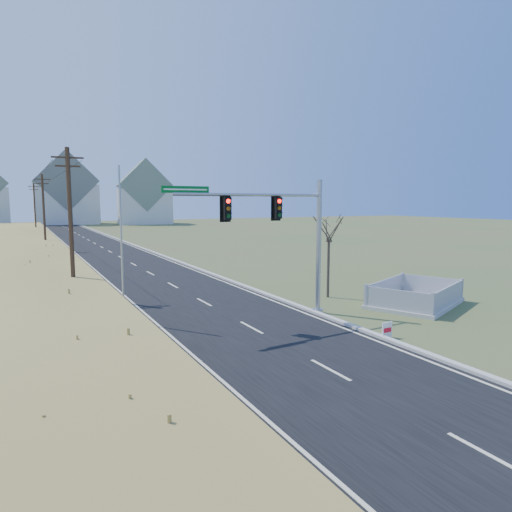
{
  "coord_description": "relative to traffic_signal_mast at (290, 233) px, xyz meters",
  "views": [
    {
      "loc": [
        -9.3,
        -14.24,
        5.85
      ],
      "look_at": [
        0.13,
        3.79,
        3.4
      ],
      "focal_mm": 32.0,
      "sensor_mm": 36.0,
      "label": 1
    }
  ],
  "objects": [
    {
      "name": "bare_tree",
      "position": [
        4.69,
        3.06,
        0.04
      ],
      "size": [
        2.03,
        2.03,
        5.38
      ],
      "color": "#4C3F33",
      "rests_on": "ground"
    },
    {
      "name": "open_sign",
      "position": [
        1.85,
        -4.99,
        -3.93
      ],
      "size": [
        0.55,
        0.08,
        0.68
      ],
      "rotation": [
        0.0,
        0.0,
        0.04
      ],
      "color": "white",
      "rests_on": "ground"
    },
    {
      "name": "condo_ne",
      "position": [
        17.35,
        99.0,
        2.55
      ],
      "size": [
        14.12,
        10.51,
        16.52
      ],
      "rotation": [
        0.0,
        0.0,
        -0.1
      ],
      "color": "silver",
      "rests_on": "ground"
    },
    {
      "name": "road",
      "position": [
        -2.65,
        45.0,
        -4.26
      ],
      "size": [
        8.0,
        180.0,
        0.06
      ],
      "primitive_type": "cube",
      "color": "black",
      "rests_on": "ground"
    },
    {
      "name": "utility_pole_near",
      "position": [
        -9.15,
        10.0,
        0.39
      ],
      "size": [
        1.8,
        0.26,
        9.0
      ],
      "color": "#422D1E",
      "rests_on": "ground"
    },
    {
      "name": "utility_pole_far",
      "position": [
        -9.15,
        70.0,
        0.39
      ],
      "size": [
        1.8,
        0.26,
        9.0
      ],
      "color": "#422D1E",
      "rests_on": "ground"
    },
    {
      "name": "condo_n",
      "position": [
        -0.65,
        107.0,
        3.32
      ],
      "size": [
        15.27,
        10.2,
        18.54
      ],
      "color": "silver",
      "rests_on": "ground"
    },
    {
      "name": "curb",
      "position": [
        1.5,
        45.0,
        -4.2
      ],
      "size": [
        0.3,
        180.0,
        0.18
      ],
      "primitive_type": "cube",
      "color": "#B2AFA8",
      "rests_on": "ground"
    },
    {
      "name": "fence_enclosure",
      "position": [
        7.77,
        -0.99,
        -4.03
      ],
      "size": [
        6.74,
        5.84,
        1.29
      ],
      "rotation": [
        0.0,
        0.0,
        0.42
      ],
      "color": "#B7B5AD",
      "rests_on": "ground"
    },
    {
      "name": "utility_pole_mid",
      "position": [
        -9.15,
        40.0,
        0.39
      ],
      "size": [
        1.8,
        0.26,
        9.0
      ],
      "color": "#422D1E",
      "rests_on": "ground"
    },
    {
      "name": "flagpole",
      "position": [
        -7.64,
        2.77,
        -1.29
      ],
      "size": [
        0.34,
        0.34,
        7.52
      ],
      "color": "#B7B5AD",
      "rests_on": "ground"
    },
    {
      "name": "ground",
      "position": [
        -2.65,
        -5.0,
        -4.29
      ],
      "size": [
        260.0,
        260.0,
        0.0
      ],
      "primitive_type": "plane",
      "color": "#465B2C",
      "rests_on": "ground"
    },
    {
      "name": "traffic_signal_mast",
      "position": [
        0.0,
        0.0,
        0.0
      ],
      "size": [
        8.72,
        0.87,
        6.94
      ],
      "rotation": [
        0.0,
        0.0,
        0.06
      ],
      "color": "#9EA0A5",
      "rests_on": "ground"
    }
  ]
}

